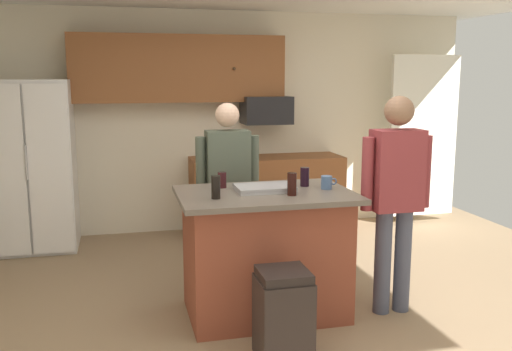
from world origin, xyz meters
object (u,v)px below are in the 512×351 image
mug_blue_stoneware (327,182)px  glass_dark_ale (222,180)px  trash_bin (283,315)px  refrigerator (32,166)px  person_guest_by_door (396,190)px  glass_short_whisky (292,184)px  glass_pilsner (305,177)px  person_elder_center (228,180)px  serving_tray (265,188)px  glass_stout_tall (216,187)px  microwave_over_range (266,110)px  kitchen_island (265,253)px

mug_blue_stoneware → glass_dark_ale: (-0.79, 0.24, 0.01)m
glass_dark_ale → trash_bin: glass_dark_ale is taller
refrigerator → person_guest_by_door: 3.83m
trash_bin → glass_short_whisky: bearing=68.1°
mug_blue_stoneware → glass_pilsner: 0.20m
person_elder_center → mug_blue_stoneware: (0.63, -0.79, 0.10)m
glass_dark_ale → serving_tray: glass_dark_ale is taller
refrigerator → glass_pilsner: (2.34, -2.09, 0.14)m
glass_dark_ale → glass_stout_tall: (-0.12, -0.39, 0.02)m
glass_pilsner → glass_dark_ale: 0.66m
person_elder_center → microwave_over_range: bearing=144.1°
person_elder_center → glass_short_whisky: person_elder_center is taller
microwave_over_range → person_guest_by_door: bearing=-82.1°
refrigerator → glass_dark_ale: bearing=-49.9°
mug_blue_stoneware → glass_short_whisky: bearing=-153.9°
person_elder_center → person_guest_by_door: person_guest_by_door is taller
person_guest_by_door → glass_stout_tall: 1.39m
kitchen_island → glass_short_whisky: 0.61m
refrigerator → trash_bin: 3.58m
glass_pilsner → glass_stout_tall: 0.82m
microwave_over_range → glass_stout_tall: 2.73m
kitchen_island → person_elder_center: bearing=99.8°
person_elder_center → person_guest_by_door: bearing=38.5°
glass_short_whisky → trash_bin: glass_short_whisky is taller
kitchen_island → person_guest_by_door: (0.98, -0.20, 0.49)m
person_guest_by_door → glass_short_whisky: person_guest_by_door is taller
glass_pilsner → glass_stout_tall: size_ratio=0.91×
serving_tray → glass_stout_tall: bearing=-155.9°
refrigerator → glass_pilsner: bearing=-41.8°
person_elder_center → serving_tray: (0.14, -0.75, 0.07)m
serving_tray → person_elder_center: bearing=100.8°
mug_blue_stoneware → glass_dark_ale: glass_dark_ale is taller
glass_pilsner → glass_dark_ale: bearing=171.9°
kitchen_island → glass_stout_tall: 0.71m
glass_stout_tall → person_elder_center: bearing=74.1°
serving_tray → person_guest_by_door: bearing=-14.0°
kitchen_island → glass_stout_tall: (-0.40, -0.14, 0.56)m
person_guest_by_door → kitchen_island: bearing=0.0°
refrigerator → glass_short_whisky: size_ratio=10.72×
refrigerator → trash_bin: refrigerator is taller
refrigerator → kitchen_island: bearing=-48.7°
microwave_over_range → glass_pilsner: 2.26m
person_guest_by_door → glass_short_whisky: bearing=8.9°
microwave_over_range → person_guest_by_door: 2.63m
refrigerator → microwave_over_range: size_ratio=3.23×
microwave_over_range → glass_stout_tall: (-1.03, -2.50, -0.39)m
microwave_over_range → serving_tray: microwave_over_range is taller
glass_dark_ale → glass_short_whisky: (0.45, -0.41, 0.02)m
kitchen_island → person_elder_center: person_elder_center is taller
refrigerator → mug_blue_stoneware: refrigerator is taller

